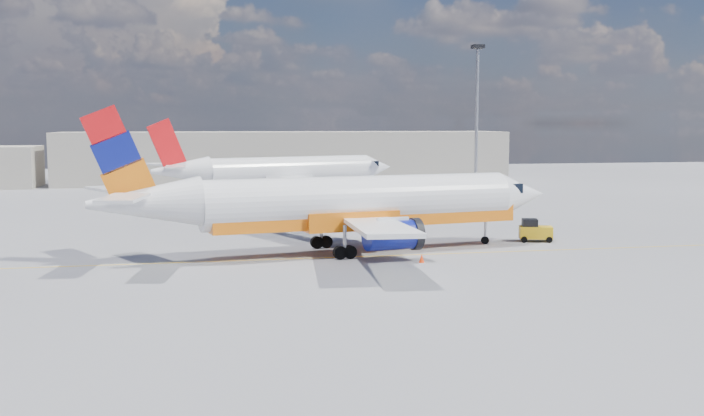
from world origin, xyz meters
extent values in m
plane|color=slate|center=(0.00, 0.00, 0.00)|extent=(240.00, 240.00, 0.00)
cube|color=gold|center=(0.00, 3.00, 0.01)|extent=(70.00, 0.15, 0.01)
cube|color=#A8A091|center=(5.00, 75.00, 4.00)|extent=(70.00, 14.00, 8.00)
cylinder|color=white|center=(2.46, 5.06, 3.77)|extent=(23.31, 7.41, 3.56)
cone|color=white|center=(15.88, 7.36, 3.77)|extent=(4.73, 4.22, 3.56)
cone|color=white|center=(-12.50, 2.49, 4.14)|extent=(7.80, 4.58, 3.38)
cube|color=black|center=(14.43, 7.12, 4.35)|extent=(2.16, 2.68, 0.73)
cube|color=orange|center=(2.98, 5.15, 2.57)|extent=(23.20, 6.79, 1.26)
cube|color=white|center=(-0.33, 12.02, 2.83)|extent=(8.13, 12.85, 0.84)
cube|color=white|center=(2.16, -2.43, 2.83)|extent=(4.27, 12.78, 0.84)
cylinder|color=navy|center=(2.18, 9.79, 1.83)|extent=(4.05, 2.60, 1.99)
cylinder|color=navy|center=(3.78, 0.50, 1.83)|extent=(4.05, 2.60, 1.99)
cylinder|color=black|center=(3.83, 10.07, 1.83)|extent=(0.89, 2.26, 2.20)
cylinder|color=black|center=(5.43, 0.79, 1.83)|extent=(0.89, 2.26, 2.20)
cube|color=orange|center=(-14.05, 2.22, 7.33)|extent=(4.90, 1.14, 6.54)
cube|color=white|center=(-14.62, 5.52, 4.82)|extent=(4.48, 5.71, 0.19)
cube|color=white|center=(-13.48, -1.08, 4.82)|extent=(3.03, 5.51, 0.19)
cylinder|color=#9999A1|center=(12.78, 6.83, 1.31)|extent=(0.22, 0.22, 2.20)
cylinder|color=black|center=(12.78, 6.83, 0.29)|extent=(0.62, 0.35, 0.59)
cylinder|color=black|center=(-0.03, 7.18, 0.47)|extent=(1.00, 0.55, 0.94)
cylinder|color=black|center=(0.82, 2.23, 0.47)|extent=(1.00, 0.55, 0.94)
cylinder|color=white|center=(2.47, 47.13, 3.53)|extent=(21.52, 10.11, 3.34)
cone|color=white|center=(14.55, 51.23, 3.53)|extent=(4.79, 4.42, 3.34)
cone|color=white|center=(-11.00, 42.55, 3.88)|extent=(7.52, 5.21, 3.17)
cube|color=black|center=(13.25, 50.79, 4.07)|extent=(2.31, 2.67, 0.69)
cube|color=white|center=(2.94, 47.28, 2.40)|extent=(21.33, 9.55, 1.18)
cube|color=white|center=(-1.13, 53.16, 2.65)|extent=(9.02, 11.60, 0.79)
cube|color=white|center=(3.29, 40.15, 2.65)|extent=(4.11, 12.00, 0.79)
cylinder|color=white|center=(1.52, 51.47, 1.72)|extent=(3.95, 2.90, 1.86)
cylinder|color=white|center=(4.36, 43.10, 1.72)|extent=(3.95, 2.90, 1.86)
cylinder|color=black|center=(3.00, 51.97, 1.72)|extent=(1.13, 2.11, 2.06)
cylinder|color=black|center=(5.84, 43.61, 1.72)|extent=(1.13, 2.11, 2.06)
cube|color=red|center=(-12.40, 42.07, 6.87)|extent=(4.46, 1.76, 6.13)
cube|color=white|center=(-13.41, 45.05, 4.51)|extent=(4.67, 5.22, 0.18)
cube|color=white|center=(-11.39, 39.10, 4.51)|extent=(2.22, 4.94, 0.18)
cylinder|color=#9999A1|center=(11.76, 50.28, 1.23)|extent=(0.22, 0.22, 2.06)
cylinder|color=black|center=(11.76, 50.28, 0.27)|extent=(0.60, 0.40, 0.55)
cylinder|color=black|center=(-0.14, 48.72, 0.44)|extent=(0.96, 0.64, 0.88)
cylinder|color=black|center=(1.37, 44.26, 0.44)|extent=(0.96, 0.64, 0.88)
cylinder|color=black|center=(16.45, 8.19, 0.24)|extent=(0.52, 0.33, 0.49)
cylinder|color=black|center=(16.05, 6.89, 0.24)|extent=(0.52, 0.33, 0.49)
cylinder|color=black|center=(18.31, 7.62, 0.24)|extent=(0.52, 0.33, 0.49)
cylinder|color=black|center=(17.91, 6.32, 0.24)|extent=(0.52, 0.33, 0.49)
cube|color=yellow|center=(17.18, 7.26, 0.73)|extent=(2.81, 2.04, 0.97)
cube|color=black|center=(16.71, 7.40, 1.51)|extent=(1.46, 1.46, 0.58)
cube|color=white|center=(5.57, -0.39, 0.02)|extent=(0.45, 0.45, 0.04)
cone|color=red|center=(5.57, -0.39, 0.34)|extent=(0.38, 0.38, 0.58)
cylinder|color=#9999A1|center=(24.81, 41.83, 9.17)|extent=(0.40, 0.40, 18.35)
cube|color=black|center=(24.81, 41.83, 18.62)|extent=(1.38, 1.38, 0.46)
camera|label=1|loc=(-9.06, -50.20, 9.32)|focal=40.00mm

